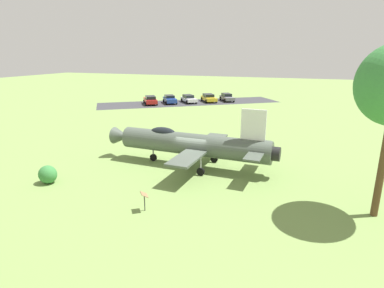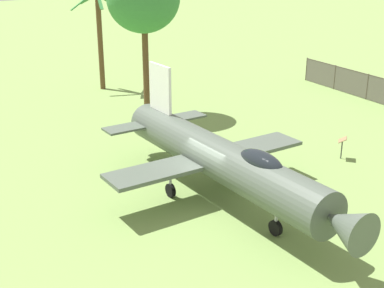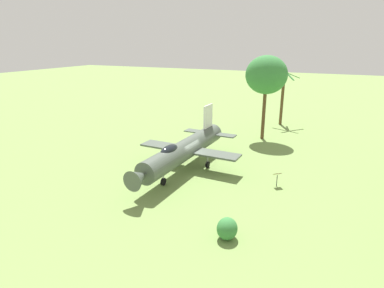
{
  "view_description": "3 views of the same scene",
  "coord_description": "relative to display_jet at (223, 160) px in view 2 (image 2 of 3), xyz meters",
  "views": [
    {
      "loc": [
        -22.39,
        -8.17,
        8.76
      ],
      "look_at": [
        0.48,
        0.3,
        1.72
      ],
      "focal_mm": 29.5,
      "sensor_mm": 36.0,
      "label": 1
    },
    {
      "loc": [
        12.52,
        15.6,
        9.87
      ],
      "look_at": [
        1.35,
        0.06,
        2.78
      ],
      "focal_mm": 48.78,
      "sensor_mm": 36.0,
      "label": 2
    },
    {
      "loc": [
        -11.51,
        23.55,
        10.7
      ],
      "look_at": [
        -0.03,
        -1.28,
        1.97
      ],
      "focal_mm": 30.06,
      "sensor_mm": 36.0,
      "label": 3
    }
  ],
  "objects": [
    {
      "name": "palm_tree",
      "position": [
        -4.63,
        -20.31,
        1.89
      ],
      "size": [
        3.86,
        3.72,
        7.19
      ],
      "color": "brown",
      "rests_on": "ground_plane"
    },
    {
      "name": "info_plaque",
      "position": [
        -7.93,
        -0.29,
        -1.03
      ],
      "size": [
        0.72,
        0.68,
        1.14
      ],
      "color": "#333333",
      "rests_on": "ground_plane"
    },
    {
      "name": "display_jet",
      "position": [
        0.0,
        0.0,
        0.0
      ],
      "size": [
        9.31,
        14.21,
        4.95
      ],
      "rotation": [
        0.0,
        0.0,
        1.53
      ],
      "color": "#4C564C",
      "rests_on": "ground_plane"
    },
    {
      "name": "ground_plane",
      "position": [
        -0.02,
        -0.39,
        -1.88
      ],
      "size": [
        200.0,
        200.0,
        0.0
      ],
      "primitive_type": "plane",
      "color": "#75934C"
    }
  ]
}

